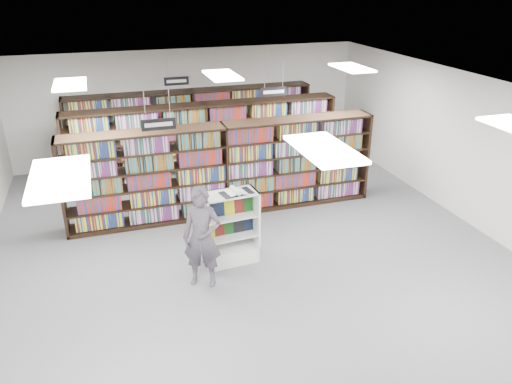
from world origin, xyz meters
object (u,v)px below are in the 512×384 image
object	(u,v)px
bookshelf_row_near	(225,170)
endcap_display	(230,238)
shopper	(202,237)
open_book	(236,192)

from	to	relation	value
bookshelf_row_near	endcap_display	bearing A→B (deg)	-102.15
shopper	endcap_display	bearing A→B (deg)	66.81
endcap_display	shopper	bearing A→B (deg)	-141.39
bookshelf_row_near	open_book	distance (m)	2.22
bookshelf_row_near	open_book	bearing A→B (deg)	-98.81
endcap_display	open_book	xyz separation A→B (m)	(0.11, -0.07, 0.98)
open_book	shopper	bearing A→B (deg)	-155.42
bookshelf_row_near	shopper	size ratio (longest dim) A/B	3.78
bookshelf_row_near	endcap_display	xyz separation A→B (m)	(-0.45, -2.08, -0.57)
endcap_display	shopper	xyz separation A→B (m)	(-0.66, -0.62, 0.44)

